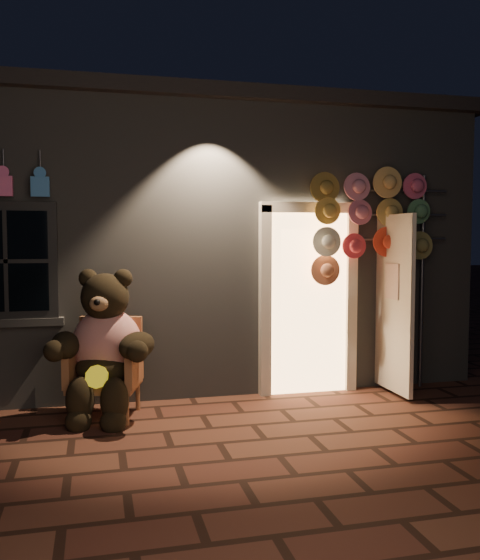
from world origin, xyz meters
name	(u,v)px	position (x,y,z in m)	size (l,w,h in m)	color
ground	(219,443)	(0.00, 0.00, 0.00)	(60.00, 60.00, 0.00)	#563021
shop_building	(165,241)	(0.00, 3.99, 1.74)	(7.30, 5.95, 3.51)	slate
wicker_armchair	(107,367)	(-0.93, 1.09, 0.49)	(0.80, 0.76, 0.98)	#8F5F37
teddy_bear	(104,347)	(-0.95, 0.96, 0.71)	(1.07, 0.96, 1.53)	red
hat_rack	(372,221)	(2.05, 1.28, 1.98)	(1.70, 0.22, 2.54)	#59595E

